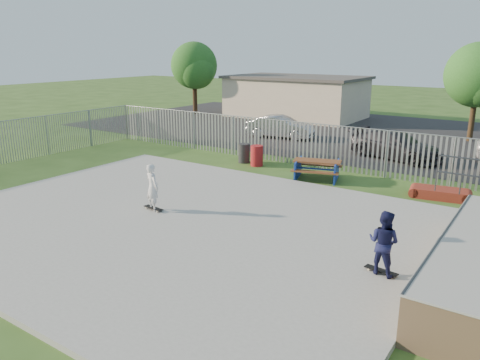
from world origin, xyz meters
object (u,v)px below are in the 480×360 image
Objects in this scene: trash_bin_grey at (244,153)px; tree_left at (194,66)px; picnic_table at (317,170)px; skater_navy at (384,243)px; car_silver at (281,127)px; trash_bin_red at (257,156)px; funbox at (440,193)px; car_dark at (395,145)px; tree_mid at (478,75)px; skater_white at (153,187)px.

trash_bin_grey is 0.16× the size of tree_left.
skater_navy is (5.05, -7.15, 0.51)m from picnic_table.
picnic_table is 9.35m from car_silver.
trash_bin_red is at bearing -13.43° from trash_bin_grey.
picnic_table is 1.20× the size of funbox.
tree_left is 30.09m from skater_navy.
car_silver is at bearing 110.78° from trash_bin_red.
car_dark is at bearing 40.14° from trash_bin_grey.
picnic_table is 1.48× the size of skater_navy.
trash_bin_red is 0.17× the size of tree_mid.
trash_bin_red is 0.20× the size of car_dark.
car_dark is at bearing 57.74° from picnic_table.
funbox is (4.82, 0.20, -0.23)m from picnic_table.
trash_bin_red is at bearing -67.76° from skater_white.
trash_bin_grey is 7.87m from skater_white.
trash_bin_grey is (-4.16, 0.77, 0.04)m from picnic_table.
tree_left reaches higher than picnic_table.
trash_bin_red is at bearing -120.47° from tree_mid.
picnic_table is 4.83m from funbox.
skater_white reaches higher than car_silver.
funbox is at bearing -134.52° from car_dark.
trash_bin_red is at bearing -168.47° from car_silver.
funbox is 2.09× the size of trash_bin_grey.
tree_left is at bearing 140.59° from funbox.
picnic_table is at bearing -93.79° from skater_white.
picnic_table is 0.56× the size of car_silver.
tree_mid is 3.65× the size of skater_white.
car_dark is 20.37m from tree_left.
trash_bin_red is 1.05× the size of trash_bin_grey.
tree_left is at bearing 126.33° from picnic_table.
tree_mid is at bearing 56.20° from trash_bin_grey.
trash_bin_red is 6.98m from car_dark.
funbox is 0.41× the size of car_dark.
skater_white reaches higher than funbox.
trash_bin_red is (-3.31, 0.57, 0.06)m from picnic_table.
skater_navy is at bearing -42.73° from trash_bin_red.
skater_navy is (8.36, -7.72, 0.45)m from trash_bin_red.
tree_mid is (7.13, 12.12, 3.33)m from trash_bin_red.
trash_bin_grey is 0.59× the size of skater_white.
car_silver is 2.62× the size of skater_navy.
funbox is 12.82m from car_silver.
car_dark is (5.70, 4.81, 0.24)m from trash_bin_grey.
tree_left is 24.81m from skater_white.
skater_navy reaches higher than funbox.
picnic_table is at bearing -10.48° from trash_bin_grey.
tree_mid is at bearing -0.59° from tree_left.
picnic_table is 8.77m from skater_navy.
tree_mid reaches higher than funbox.
picnic_table is at bearing -36.88° from tree_left.
car_silver is (-1.70, 6.51, 0.23)m from trash_bin_grey.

